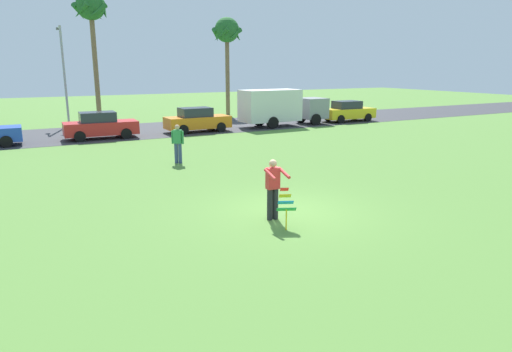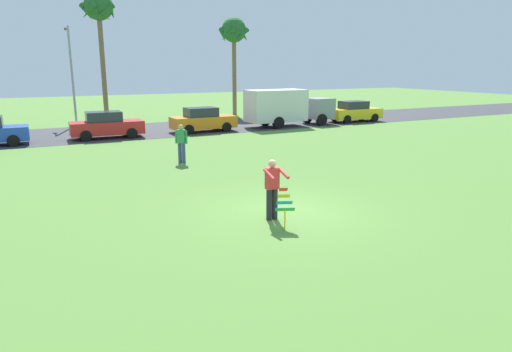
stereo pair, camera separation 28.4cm
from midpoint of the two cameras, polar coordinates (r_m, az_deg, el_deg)
ground_plane at (r=13.68m, az=3.41°, el=-4.47°), size 120.00×120.00×0.00m
road_strip at (r=31.75m, az=-15.42°, el=5.45°), size 120.00×8.00×0.01m
person_kite_flyer at (r=12.71m, az=1.52°, el=-1.39°), size 0.55×0.66×1.73m
kite_held at (r=12.12m, az=3.06°, el=-3.45°), size 0.59×0.72×1.05m
parked_car_red at (r=28.87m, az=-19.18°, el=5.96°), size 4.25×1.94×1.60m
parked_car_orange at (r=30.40m, az=-7.64°, el=6.94°), size 4.23×1.88×1.60m
parked_truck_grey_van at (r=33.07m, az=2.76°, el=8.68°), size 6.76×2.28×2.62m
parked_car_yellow at (r=36.68m, az=11.20°, el=7.93°), size 4.25×1.93×1.60m
palm_tree_right_near at (r=37.67m, az=-20.15°, el=18.72°), size 2.58×2.71×9.62m
palm_tree_centre_far at (r=40.93m, az=-3.87°, el=17.30°), size 2.58×2.71×8.30m
streetlight_pole at (r=36.07m, az=-23.16°, el=12.16°), size 0.24×1.65×7.00m
person_walker_near at (r=20.57m, az=-10.16°, el=4.14°), size 0.47×0.40×1.73m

